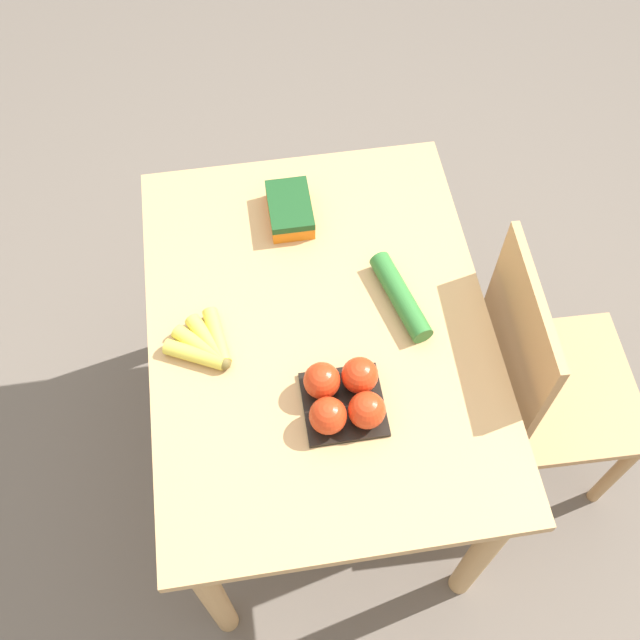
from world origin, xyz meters
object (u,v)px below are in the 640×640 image
at_px(tomato_pack, 344,396).
at_px(cucumber_near, 400,296).
at_px(chair, 540,383).
at_px(carrot_bag, 290,208).
at_px(banana_bunch, 206,345).

xyz_separation_m(tomato_pack, cucumber_near, (-0.24, 0.17, -0.02)).
xyz_separation_m(chair, cucumber_near, (-0.13, -0.37, 0.31)).
relative_size(chair, carrot_bag, 5.86).
distance_m(carrot_bag, cucumber_near, 0.37).
xyz_separation_m(tomato_pack, carrot_bag, (-0.53, -0.05, -0.01)).
distance_m(chair, tomato_pack, 0.65).
height_order(banana_bunch, cucumber_near, cucumber_near).
bearing_deg(tomato_pack, banana_bunch, -122.96).
bearing_deg(carrot_bag, banana_bunch, -34.19).
bearing_deg(tomato_pack, carrot_bag, -175.12).
xyz_separation_m(chair, carrot_bag, (-0.42, -0.60, 0.32)).
distance_m(banana_bunch, tomato_pack, 0.34).
distance_m(tomato_pack, carrot_bag, 0.54).
distance_m(chair, carrot_bag, 0.80).
relative_size(banana_bunch, tomato_pack, 0.90).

